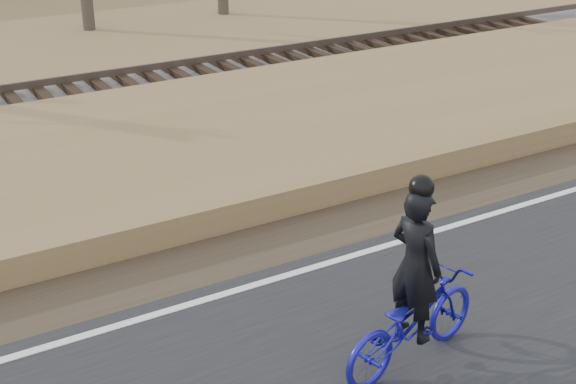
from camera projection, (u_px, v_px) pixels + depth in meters
cyclist at (413, 307)px, 8.49m from camera, size 2.10×1.08×2.21m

